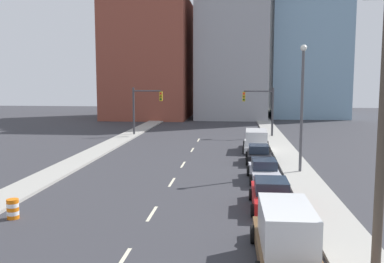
{
  "coord_description": "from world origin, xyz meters",
  "views": [
    {
      "loc": [
        4.05,
        -6.49,
        6.52
      ],
      "look_at": [
        0.35,
        29.58,
        2.2
      ],
      "focal_mm": 40.0,
      "sensor_mm": 36.0,
      "label": 1
    }
  ],
  "objects_px": {
    "traffic_signal_left": "(142,105)",
    "box_truck_brown": "(286,236)",
    "traffic_signal_right": "(264,106)",
    "street_lamp": "(302,101)",
    "traffic_barrel": "(13,209)",
    "sedan_black": "(259,155)",
    "box_truck_white": "(256,141)",
    "sedan_silver": "(264,171)",
    "utility_pole_right_near": "(383,125)",
    "sedan_red": "(271,195)"
  },
  "relations": [
    {
      "from": "traffic_signal_right",
      "to": "box_truck_white",
      "type": "distance_m",
      "value": 10.26
    },
    {
      "from": "utility_pole_right_near",
      "to": "sedan_silver",
      "type": "relative_size",
      "value": 2.2
    },
    {
      "from": "traffic_signal_right",
      "to": "box_truck_brown",
      "type": "bearing_deg",
      "value": -92.25
    },
    {
      "from": "traffic_signal_left",
      "to": "sedan_black",
      "type": "xyz_separation_m",
      "value": [
        12.9,
        -15.71,
        -3.02
      ]
    },
    {
      "from": "utility_pole_right_near",
      "to": "box_truck_brown",
      "type": "height_order",
      "value": "utility_pole_right_near"
    },
    {
      "from": "traffic_signal_left",
      "to": "utility_pole_right_near",
      "type": "relative_size",
      "value": 0.58
    },
    {
      "from": "box_truck_brown",
      "to": "sedan_silver",
      "type": "bearing_deg",
      "value": 89.0
    },
    {
      "from": "traffic_signal_left",
      "to": "traffic_barrel",
      "type": "height_order",
      "value": "traffic_signal_left"
    },
    {
      "from": "street_lamp",
      "to": "sedan_black",
      "type": "relative_size",
      "value": 2.12
    },
    {
      "from": "sedan_red",
      "to": "sedan_black",
      "type": "relative_size",
      "value": 1.11
    },
    {
      "from": "street_lamp",
      "to": "box_truck_brown",
      "type": "relative_size",
      "value": 1.59
    },
    {
      "from": "street_lamp",
      "to": "traffic_signal_left",
      "type": "bearing_deg",
      "value": 128.65
    },
    {
      "from": "traffic_barrel",
      "to": "sedan_black",
      "type": "bearing_deg",
      "value": 51.18
    },
    {
      "from": "traffic_signal_right",
      "to": "sedan_black",
      "type": "xyz_separation_m",
      "value": [
        -1.34,
        -15.71,
        -3.02
      ]
    },
    {
      "from": "sedan_red",
      "to": "box_truck_white",
      "type": "height_order",
      "value": "box_truck_white"
    },
    {
      "from": "utility_pole_right_near",
      "to": "box_truck_brown",
      "type": "relative_size",
      "value": 1.76
    },
    {
      "from": "traffic_barrel",
      "to": "sedan_silver",
      "type": "height_order",
      "value": "sedan_silver"
    },
    {
      "from": "box_truck_brown",
      "to": "sedan_silver",
      "type": "distance_m",
      "value": 12.87
    },
    {
      "from": "traffic_signal_right",
      "to": "box_truck_white",
      "type": "relative_size",
      "value": 0.92
    },
    {
      "from": "traffic_barrel",
      "to": "street_lamp",
      "type": "height_order",
      "value": "street_lamp"
    },
    {
      "from": "utility_pole_right_near",
      "to": "box_truck_brown",
      "type": "xyz_separation_m",
      "value": [
        -2.94,
        0.58,
        -4.06
      ]
    },
    {
      "from": "traffic_signal_left",
      "to": "box_truck_brown",
      "type": "bearing_deg",
      "value": -69.71
    },
    {
      "from": "street_lamp",
      "to": "sedan_silver",
      "type": "xyz_separation_m",
      "value": [
        -2.68,
        -2.43,
        -4.5
      ]
    },
    {
      "from": "sedan_black",
      "to": "utility_pole_right_near",
      "type": "bearing_deg",
      "value": -80.8
    },
    {
      "from": "box_truck_white",
      "to": "traffic_signal_right",
      "type": "bearing_deg",
      "value": 84.47
    },
    {
      "from": "sedan_red",
      "to": "box_truck_white",
      "type": "xyz_separation_m",
      "value": [
        0.08,
        18.3,
        0.25
      ]
    },
    {
      "from": "sedan_red",
      "to": "sedan_silver",
      "type": "distance_m",
      "value": 6.16
    },
    {
      "from": "sedan_silver",
      "to": "box_truck_white",
      "type": "xyz_separation_m",
      "value": [
        0.06,
        12.14,
        0.27
      ]
    },
    {
      "from": "traffic_barrel",
      "to": "sedan_red",
      "type": "relative_size",
      "value": 0.2
    },
    {
      "from": "sedan_red",
      "to": "sedan_black",
      "type": "distance_m",
      "value": 12.4
    },
    {
      "from": "box_truck_brown",
      "to": "sedan_red",
      "type": "xyz_separation_m",
      "value": [
        0.03,
        6.71,
        -0.34
      ]
    },
    {
      "from": "sedan_red",
      "to": "sedan_silver",
      "type": "bearing_deg",
      "value": 90.02
    },
    {
      "from": "traffic_signal_left",
      "to": "sedan_black",
      "type": "bearing_deg",
      "value": -50.59
    },
    {
      "from": "sedan_silver",
      "to": "traffic_barrel",
      "type": "bearing_deg",
      "value": -145.67
    },
    {
      "from": "sedan_black",
      "to": "box_truck_white",
      "type": "relative_size",
      "value": 0.68
    },
    {
      "from": "sedan_red",
      "to": "traffic_barrel",
      "type": "bearing_deg",
      "value": -166.47
    },
    {
      "from": "utility_pole_right_near",
      "to": "box_truck_white",
      "type": "xyz_separation_m",
      "value": [
        -2.83,
        25.58,
        -4.16
      ]
    },
    {
      "from": "traffic_signal_right",
      "to": "box_truck_brown",
      "type": "height_order",
      "value": "traffic_signal_right"
    },
    {
      "from": "traffic_signal_left",
      "to": "sedan_red",
      "type": "bearing_deg",
      "value": -65.34
    },
    {
      "from": "traffic_signal_left",
      "to": "sedan_silver",
      "type": "height_order",
      "value": "traffic_signal_left"
    },
    {
      "from": "box_truck_brown",
      "to": "box_truck_white",
      "type": "relative_size",
      "value": 0.9
    },
    {
      "from": "street_lamp",
      "to": "sedan_red",
      "type": "xyz_separation_m",
      "value": [
        -2.7,
        -8.59,
        -4.47
      ]
    },
    {
      "from": "traffic_signal_left",
      "to": "traffic_signal_right",
      "type": "relative_size",
      "value": 1.0
    },
    {
      "from": "street_lamp",
      "to": "sedan_silver",
      "type": "relative_size",
      "value": 1.98
    },
    {
      "from": "traffic_signal_left",
      "to": "traffic_signal_right",
      "type": "height_order",
      "value": "same"
    },
    {
      "from": "traffic_signal_right",
      "to": "sedan_red",
      "type": "height_order",
      "value": "traffic_signal_right"
    },
    {
      "from": "traffic_signal_left",
      "to": "box_truck_brown",
      "type": "distance_m",
      "value": 37.21
    },
    {
      "from": "traffic_signal_right",
      "to": "street_lamp",
      "type": "relative_size",
      "value": 0.64
    },
    {
      "from": "utility_pole_right_near",
      "to": "traffic_signal_right",
      "type": "bearing_deg",
      "value": 92.54
    },
    {
      "from": "traffic_signal_left",
      "to": "street_lamp",
      "type": "height_order",
      "value": "street_lamp"
    }
  ]
}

